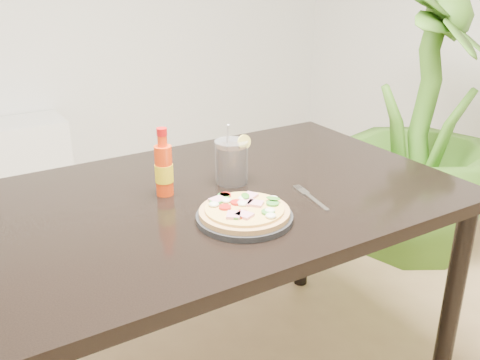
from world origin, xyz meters
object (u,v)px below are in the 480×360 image
pizza (244,210)px  fork (310,197)px  houseplant (425,121)px  dining_table (219,217)px  hot_sauce_bottle (164,169)px  plate (244,217)px  cola_cup (231,163)px

pizza → fork: pizza is taller
houseplant → fork: bearing=-154.2°
fork → dining_table: bearing=149.3°
hot_sauce_bottle → plate: bearing=-67.8°
pizza → cola_cup: bearing=66.6°
plate → hot_sauce_bottle: size_ratio=1.27×
pizza → fork: size_ratio=1.27×
dining_table → hot_sauce_bottle: size_ratio=6.97×
plate → fork: plate is taller
hot_sauce_bottle → houseplant: bearing=11.8°
dining_table → plate: plate is taller
pizza → plate: bearing=-105.2°
cola_cup → hot_sauce_bottle: bearing=174.5°
fork → houseplant: 1.27m
dining_table → cola_cup: size_ratio=7.33×
houseplant → cola_cup: bearing=-165.4°
houseplant → pizza: bearing=-157.4°
hot_sauce_bottle → houseplant: 1.52m
pizza → houseplant: 1.49m
dining_table → houseplant: 1.39m
cola_cup → dining_table: bearing=-146.8°
pizza → hot_sauce_bottle: bearing=112.4°
hot_sauce_bottle → cola_cup: size_ratio=1.05×
pizza → cola_cup: (0.10, 0.24, 0.03)m
plate → houseplant: (1.37, 0.57, -0.08)m
hot_sauce_bottle → fork: bearing=-34.9°
plate → pizza: 0.02m
dining_table → hot_sauce_bottle: hot_sauce_bottle is taller
hot_sauce_bottle → fork: (0.34, -0.24, -0.08)m
hot_sauce_bottle → cola_cup: hot_sauce_bottle is taller
pizza → fork: bearing=5.4°
plate → pizza: bearing=74.8°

